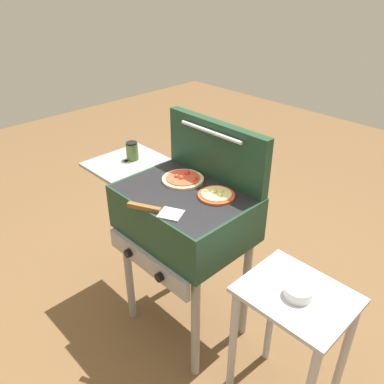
{
  "coord_description": "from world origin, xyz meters",
  "views": [
    {
      "loc": [
        1.2,
        -1.11,
        1.84
      ],
      "look_at": [
        0.05,
        0.0,
        0.92
      ],
      "focal_mm": 36.72,
      "sensor_mm": 36.0,
      "label": 1
    }
  ],
  "objects": [
    {
      "name": "pizza_cheese",
      "position": [
        0.13,
        0.08,
        0.91
      ],
      "size": [
        0.18,
        0.18,
        0.03
      ],
      "color": "#C64723",
      "rests_on": "grill"
    },
    {
      "name": "sauce_jar",
      "position": [
        -0.47,
        0.04,
        0.95
      ],
      "size": [
        0.07,
        0.07,
        0.1
      ],
      "color": "#4C6B2D",
      "rests_on": "grill"
    },
    {
      "name": "ground_plane",
      "position": [
        0.0,
        0.0,
        0.0
      ],
      "size": [
        8.0,
        8.0,
        0.0
      ],
      "primitive_type": "plane",
      "color": "brown"
    },
    {
      "name": "prep_table",
      "position": [
        0.66,
        0.0,
        0.51
      ],
      "size": [
        0.44,
        0.36,
        0.7
      ],
      "color": "#B2B2B7",
      "rests_on": "ground_plane"
    },
    {
      "name": "grill_lid_open",
      "position": [
        0.0,
        0.21,
        1.05
      ],
      "size": [
        0.63,
        0.08,
        0.3
      ],
      "color": "#193823",
      "rests_on": "grill"
    },
    {
      "name": "topping_bowl_near",
      "position": [
        0.67,
        -0.01,
        0.72
      ],
      "size": [
        0.12,
        0.12,
        0.04
      ],
      "color": "silver",
      "rests_on": "prep_table"
    },
    {
      "name": "grill",
      "position": [
        -0.01,
        -0.0,
        0.76
      ],
      "size": [
        0.96,
        0.53,
        0.9
      ],
      "color": "#193823",
      "rests_on": "ground_plane"
    },
    {
      "name": "spatula",
      "position": [
        0.03,
        -0.21,
        0.91
      ],
      "size": [
        0.26,
        0.16,
        0.02
      ],
      "color": "#B7BABF",
      "rests_on": "grill"
    },
    {
      "name": "pizza_pepperoni",
      "position": [
        -0.09,
        0.08,
        0.91
      ],
      "size": [
        0.21,
        0.21,
        0.04
      ],
      "color": "beige",
      "rests_on": "grill"
    }
  ]
}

